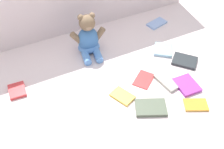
# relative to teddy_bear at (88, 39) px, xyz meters

# --- Properties ---
(ground_plane) EXTENTS (3.20, 3.20, 0.00)m
(ground_plane) POSITION_rel_teddy_bear_xyz_m (-0.02, -0.21, -0.09)
(ground_plane) COLOR silver
(teddy_bear) EXTENTS (0.20, 0.18, 0.23)m
(teddy_bear) POSITION_rel_teddy_bear_xyz_m (0.00, 0.00, 0.00)
(teddy_bear) COLOR #3F72B2
(teddy_bear) RESTS_ON ground_plane
(book_case_0) EXTENTS (0.11, 0.13, 0.01)m
(book_case_0) POSITION_rel_teddy_bear_xyz_m (0.01, -0.38, -0.08)
(book_case_0) COLOR yellow
(book_case_0) RESTS_ON ground_plane
(book_case_1) EXTENTS (0.14, 0.14, 0.02)m
(book_case_1) POSITION_rel_teddy_bear_xyz_m (0.37, -0.18, -0.08)
(book_case_1) COLOR #84B1CA
(book_case_1) RESTS_ON ground_plane
(book_case_2) EXTENTS (0.17, 0.14, 0.02)m
(book_case_2) POSITION_rel_teddy_bear_xyz_m (0.10, -0.50, -0.08)
(book_case_2) COLOR #4E5946
(book_case_2) RESTS_ON ground_plane
(book_case_3) EXTENTS (0.14, 0.13, 0.01)m
(book_case_3) POSITION_rel_teddy_bear_xyz_m (0.16, -0.33, -0.08)
(book_case_3) COLOR #C53636
(book_case_3) RESTS_ON ground_plane
(book_case_4) EXTENTS (0.14, 0.10, 0.01)m
(book_case_4) POSITION_rel_teddy_bear_xyz_m (0.48, 0.05, -0.08)
(book_case_4) COLOR #8AABE2
(book_case_4) RESTS_ON ground_plane
(book_case_5) EXTENTS (0.09, 0.14, 0.02)m
(book_case_5) POSITION_rel_teddy_bear_xyz_m (0.26, -0.39, -0.08)
(book_case_5) COLOR #A0A094
(book_case_5) RESTS_ON ground_plane
(book_case_6) EXTENTS (0.08, 0.10, 0.02)m
(book_case_6) POSITION_rel_teddy_bear_xyz_m (-0.43, -0.13, -0.08)
(book_case_6) COLOR red
(book_case_6) RESTS_ON ground_plane
(book_case_7) EXTENTS (0.16, 0.16, 0.02)m
(book_case_7) POSITION_rel_teddy_bear_xyz_m (0.42, -0.31, -0.08)
(book_case_7) COLOR #282D30
(book_case_7) RESTS_ON ground_plane
(book_case_8) EXTENTS (0.10, 0.12, 0.02)m
(book_case_8) POSITION_rel_teddy_bear_xyz_m (0.33, -0.45, -0.08)
(book_case_8) COLOR purple
(book_case_8) RESTS_ON ground_plane
(book_case_9) EXTENTS (0.13, 0.11, 0.01)m
(book_case_9) POSITION_rel_teddy_bear_xyz_m (0.29, -0.57, -0.08)
(book_case_9) COLOR gold
(book_case_9) RESTS_ON ground_plane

